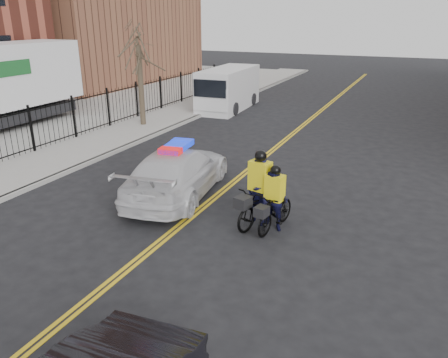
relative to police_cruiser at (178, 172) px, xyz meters
name	(u,v)px	position (x,y,z in m)	size (l,w,h in m)	color
ground	(167,237)	(1.20, -2.67, -0.79)	(120.00, 120.00, 0.00)	black
center_line_left	(265,155)	(1.12, 5.33, -0.78)	(0.10, 60.00, 0.01)	gold
center_line_right	(269,155)	(1.28, 5.33, -0.78)	(0.10, 60.00, 0.01)	gold
sidewalk	(122,134)	(-6.30, 5.33, -0.71)	(3.00, 60.00, 0.15)	gray
curb	(148,138)	(-4.80, 5.33, -0.71)	(0.20, 60.00, 0.15)	gray
iron_fence	(95,113)	(-7.80, 5.33, 0.21)	(0.12, 28.00, 2.00)	black
street_tree	(139,58)	(-6.40, 7.33, 2.75)	(3.20, 3.20, 4.80)	#382D21
police_cruiser	(178,172)	(0.00, 0.00, 0.00)	(2.99, 5.66, 1.72)	silver
cargo_van	(228,90)	(-4.29, 13.49, 0.43)	(2.56, 6.06, 2.49)	silver
cyclist_near	(259,199)	(3.13, -0.88, -0.04)	(1.28, 2.31, 2.15)	black
cyclist_far	(274,205)	(3.62, -1.06, -0.06)	(0.93, 1.89, 1.85)	black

